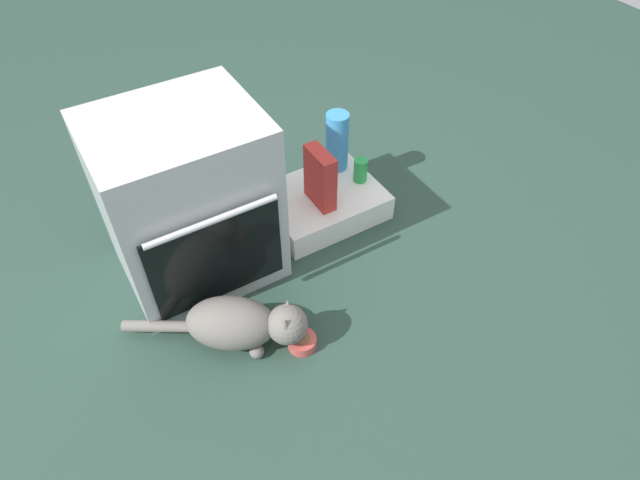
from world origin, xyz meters
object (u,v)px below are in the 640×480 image
oven (187,202)px  cat (241,324)px  soda_can (360,170)px  water_bottle (337,141)px  cereal_box (320,178)px  food_bowl (302,341)px  pantry_cabinet (323,203)px

oven → cat: oven is taller
cat → soda_can: (0.85, 0.47, 0.07)m
water_bottle → cereal_box: water_bottle is taller
oven → food_bowl: 0.72m
oven → soda_can: 0.86m
pantry_cabinet → cereal_box: cereal_box is taller
oven → pantry_cabinet: oven is taller
cat → cereal_box: bearing=70.8°
cat → soda_can: soda_can is taller
cat → water_bottle: bearing=72.5°
water_bottle → cereal_box: size_ratio=1.07×
water_bottle → soda_can: 0.18m
cereal_box → soda_can: cereal_box is taller
soda_can → cat: bearing=-151.3°
food_bowl → cat: bearing=144.7°
oven → soda_can: oven is taller
water_bottle → oven: bearing=-169.3°
oven → pantry_cabinet: 0.71m
pantry_cabinet → cat: bearing=-143.6°
food_bowl → soda_can: size_ratio=0.95×
oven → pantry_cabinet: bearing=1.3°
cat → cereal_box: (0.61, 0.43, 0.15)m
food_bowl → cereal_box: (0.42, 0.57, 0.24)m
cat → cereal_box: size_ratio=2.24×
pantry_cabinet → water_bottle: bearing=40.2°
oven → food_bowl: size_ratio=6.60×
oven → soda_can: size_ratio=6.28×
food_bowl → water_bottle: water_bottle is taller
oven → cereal_box: 0.61m
oven → water_bottle: bearing=10.7°
oven → soda_can: bearing=0.1°
food_bowl → pantry_cabinet: bearing=53.0°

